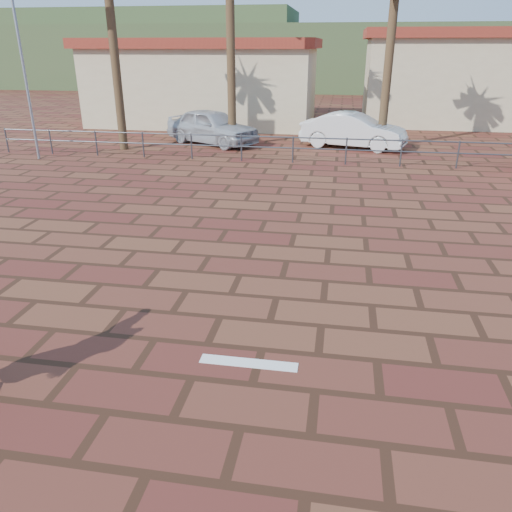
{
  "coord_description": "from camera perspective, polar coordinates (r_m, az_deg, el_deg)",
  "views": [
    {
      "loc": [
        1.79,
        -7.02,
        4.16
      ],
      "look_at": [
        0.47,
        0.8,
        0.8
      ],
      "focal_mm": 35.0,
      "sensor_mm": 36.0,
      "label": 1
    }
  ],
  "objects": [
    {
      "name": "hill_front",
      "position": [
        57.06,
        8.39,
        21.56
      ],
      "size": [
        70.0,
        18.0,
        6.0
      ],
      "primitive_type": "cube",
      "color": "#384C28",
      "rests_on": "ground"
    },
    {
      "name": "flagpole",
      "position": [
        21.47,
        -25.31,
        22.25
      ],
      "size": [
        1.3,
        0.1,
        8.0
      ],
      "color": "gray",
      "rests_on": "ground"
    },
    {
      "name": "paint_stripe",
      "position": [
        7.23,
        -0.85,
        -12.11
      ],
      "size": [
        1.4,
        0.22,
        0.01
      ],
      "primitive_type": "cube",
      "color": "white",
      "rests_on": "ground"
    },
    {
      "name": "ground",
      "position": [
        8.35,
        -4.12,
        -6.97
      ],
      "size": [
        120.0,
        120.0,
        0.0
      ],
      "primitive_type": "plane",
      "color": "brown",
      "rests_on": "ground"
    },
    {
      "name": "car_white",
      "position": [
        22.73,
        11.06,
        13.89
      ],
      "size": [
        4.74,
        2.71,
        1.48
      ],
      "primitive_type": "imported",
      "rotation": [
        0.0,
        0.0,
        1.3
      ],
      "color": "silver",
      "rests_on": "ground"
    },
    {
      "name": "building_east",
      "position": [
        31.68,
        22.08,
        18.46
      ],
      "size": [
        10.6,
        6.6,
        5.0
      ],
      "color": "beige",
      "rests_on": "ground"
    },
    {
      "name": "car_silver",
      "position": [
        23.36,
        -5.05,
        14.53
      ],
      "size": [
        4.85,
        3.78,
        1.54
      ],
      "primitive_type": "imported",
      "rotation": [
        0.0,
        0.0,
        1.07
      ],
      "color": "#ACAFB4",
      "rests_on": "ground"
    },
    {
      "name": "hill_back",
      "position": [
        67.36,
        -11.99,
        22.36
      ],
      "size": [
        35.0,
        14.0,
        8.0
      ],
      "primitive_type": "cube",
      "color": "#384C28",
      "rests_on": "ground"
    },
    {
      "name": "building_west",
      "position": [
        30.1,
        -5.74,
        19.27
      ],
      "size": [
        12.6,
        7.6,
        4.5
      ],
      "color": "beige",
      "rests_on": "ground"
    },
    {
      "name": "guardrail",
      "position": [
        19.42,
        4.26,
        12.57
      ],
      "size": [
        24.06,
        0.06,
        1.0
      ],
      "color": "#47494F",
      "rests_on": "ground"
    }
  ]
}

